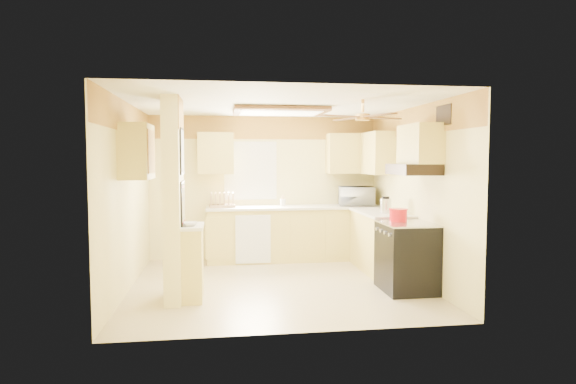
{
  "coord_description": "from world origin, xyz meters",
  "views": [
    {
      "loc": [
        -0.77,
        -6.58,
        1.76
      ],
      "look_at": [
        0.2,
        0.35,
        1.27
      ],
      "focal_mm": 30.0,
      "sensor_mm": 36.0,
      "label": 1
    }
  ],
  "objects": [
    {
      "name": "partition_ledge",
      "position": [
        -1.13,
        -0.55,
        0.45
      ],
      "size": [
        0.25,
        0.55,
        0.9
      ],
      "primitive_type": "cube",
      "color": "#D8C769",
      "rests_on": "floor"
    },
    {
      "name": "range_hood",
      "position": [
        1.74,
        -0.55,
        1.62
      ],
      "size": [
        0.5,
        0.76,
        0.14
      ],
      "primitive_type": "cube",
      "color": "black",
      "rests_on": "upper_cab_over_stove"
    },
    {
      "name": "poster_menu",
      "position": [
        -1.24,
        -0.55,
        1.85
      ],
      "size": [
        0.02,
        0.42,
        0.57
      ],
      "color": "black",
      "rests_on": "partition_column"
    },
    {
      "name": "dutch_oven",
      "position": [
        1.61,
        -0.38,
        1.0
      ],
      "size": [
        0.26,
        0.26,
        0.17
      ],
      "color": "red",
      "rests_on": "stove"
    },
    {
      "name": "upper_cab_left_wall",
      "position": [
        -1.82,
        -0.25,
        1.85
      ],
      "size": [
        0.35,
        0.75,
        0.7
      ],
      "primitive_type": "cube",
      "color": "#D8C769",
      "rests_on": "wall_left"
    },
    {
      "name": "ceiling",
      "position": [
        0.0,
        0.0,
        2.5
      ],
      "size": [
        4.0,
        4.0,
        0.0
      ],
      "primitive_type": "plane",
      "rotation": [
        3.14,
        0.0,
        0.0
      ],
      "color": "white",
      "rests_on": "wall_back"
    },
    {
      "name": "ledge_top",
      "position": [
        -1.13,
        -0.55,
        0.92
      ],
      "size": [
        0.28,
        0.58,
        0.04
      ],
      "primitive_type": "cube",
      "color": "silver",
      "rests_on": "partition_ledge"
    },
    {
      "name": "countertop_right",
      "position": [
        1.69,
        0.6,
        0.92
      ],
      "size": [
        0.64,
        1.44,
        0.04
      ],
      "primitive_type": "cube",
      "color": "silver",
      "rests_on": "lower_cabinets_right"
    },
    {
      "name": "microwave",
      "position": [
        1.59,
        1.58,
        1.1
      ],
      "size": [
        0.64,
        0.48,
        0.33
      ],
      "primitive_type": "imported",
      "rotation": [
        0.0,
        0.0,
        3.01
      ],
      "color": "white",
      "rests_on": "countertop_back"
    },
    {
      "name": "dish_rack",
      "position": [
        -0.76,
        1.61,
        1.03
      ],
      "size": [
        0.44,
        0.34,
        0.25
      ],
      "color": "tan",
      "rests_on": "countertop_back"
    },
    {
      "name": "ceiling_light_panel",
      "position": [
        0.1,
        0.5,
        2.46
      ],
      "size": [
        1.35,
        0.95,
        0.06
      ],
      "color": "brown",
      "rests_on": "ceiling"
    },
    {
      "name": "ceiling_fan",
      "position": [
        1.0,
        -0.7,
        2.29
      ],
      "size": [
        1.15,
        1.15,
        0.26
      ],
      "color": "gold",
      "rests_on": "ceiling"
    },
    {
      "name": "lower_cabinets_back",
      "position": [
        0.5,
        1.6,
        0.45
      ],
      "size": [
        3.0,
        0.6,
        0.9
      ],
      "primitive_type": "cube",
      "color": "#D8C769",
      "rests_on": "floor"
    },
    {
      "name": "dishwasher_panel",
      "position": [
        -0.25,
        1.29,
        0.43
      ],
      "size": [
        0.58,
        0.02,
        0.8
      ],
      "primitive_type": "cube",
      "color": "white",
      "rests_on": "lower_cabinets_back"
    },
    {
      "name": "window",
      "position": [
        -0.25,
        1.89,
        1.55
      ],
      "size": [
        0.92,
        0.02,
        1.02
      ],
      "color": "white",
      "rests_on": "wall_back"
    },
    {
      "name": "wall_back",
      "position": [
        0.0,
        1.9,
        1.25
      ],
      "size": [
        4.0,
        0.0,
        4.0
      ],
      "primitive_type": "plane",
      "rotation": [
        1.57,
        0.0,
        0.0
      ],
      "color": "#F5E595",
      "rests_on": "floor"
    },
    {
      "name": "wall_right",
      "position": [
        2.0,
        0.0,
        1.25
      ],
      "size": [
        0.0,
        3.8,
        3.8
      ],
      "primitive_type": "plane",
      "rotation": [
        1.57,
        0.0,
        -1.57
      ],
      "color": "#F5E595",
      "rests_on": "floor"
    },
    {
      "name": "upper_cab_back_left",
      "position": [
        -0.85,
        1.72,
        1.85
      ],
      "size": [
        0.6,
        0.35,
        0.7
      ],
      "primitive_type": "cube",
      "color": "#D8C769",
      "rests_on": "wall_back"
    },
    {
      "name": "wall_front",
      "position": [
        0.0,
        -1.9,
        1.25
      ],
      "size": [
        4.0,
        0.0,
        4.0
      ],
      "primitive_type": "plane",
      "rotation": [
        -1.57,
        0.0,
        0.0
      ],
      "color": "#F5E595",
      "rests_on": "floor"
    },
    {
      "name": "vent_grate",
      "position": [
        1.98,
        -0.9,
        2.3
      ],
      "size": [
        0.02,
        0.4,
        0.25
      ],
      "primitive_type": "cube",
      "color": "black",
      "rests_on": "wall_right"
    },
    {
      "name": "utensil_crock",
      "position": [
        0.29,
        1.65,
        1.0
      ],
      "size": [
        0.09,
        0.09,
        0.19
      ],
      "color": "white",
      "rests_on": "countertop_back"
    },
    {
      "name": "stove",
      "position": [
        1.67,
        -0.55,
        0.46
      ],
      "size": [
        0.68,
        0.77,
        0.92
      ],
      "color": "black",
      "rests_on": "floor"
    },
    {
      "name": "wallpaper_border",
      "position": [
        0.0,
        1.88,
        2.3
      ],
      "size": [
        4.0,
        0.02,
        0.4
      ],
      "primitive_type": "cube",
      "color": "#FAC249",
      "rests_on": "wall_back"
    },
    {
      "name": "floor",
      "position": [
        0.0,
        0.0,
        0.0
      ],
      "size": [
        4.0,
        4.0,
        0.0
      ],
      "primitive_type": "plane",
      "color": "tan",
      "rests_on": "ground"
    },
    {
      "name": "bowl",
      "position": [
        -1.15,
        -0.65,
        0.96
      ],
      "size": [
        0.23,
        0.23,
        0.05
      ],
      "primitive_type": "imported",
      "rotation": [
        0.0,
        0.0,
        0.23
      ],
      "color": "white",
      "rests_on": "ledge_top"
    },
    {
      "name": "countertop_back",
      "position": [
        0.5,
        1.59,
        0.92
      ],
      "size": [
        3.04,
        0.64,
        0.04
      ],
      "primitive_type": "cube",
      "color": "silver",
      "rests_on": "lower_cabinets_back"
    },
    {
      "name": "lower_cabinets_right",
      "position": [
        1.7,
        0.6,
        0.45
      ],
      "size": [
        0.6,
        1.4,
        0.9
      ],
      "primitive_type": "cube",
      "color": "#D8C769",
      "rests_on": "floor"
    },
    {
      "name": "wall_left",
      "position": [
        -2.0,
        0.0,
        1.25
      ],
      "size": [
        0.0,
        3.8,
        3.8
      ],
      "primitive_type": "plane",
      "rotation": [
        1.57,
        0.0,
        1.57
      ],
      "color": "#F5E595",
      "rests_on": "floor"
    },
    {
      "name": "poster_nashville",
      "position": [
        -1.24,
        -0.55,
        1.2
      ],
      "size": [
        0.02,
        0.42,
        0.57
      ],
      "color": "black",
      "rests_on": "partition_column"
    },
    {
      "name": "kettle",
      "position": [
        1.7,
        0.37,
        1.06
      ],
      "size": [
        0.16,
        0.16,
        0.25
      ],
      "color": "silver",
      "rests_on": "countertop_right"
    },
    {
      "name": "upper_cab_right",
      "position": [
        1.82,
        1.25,
        1.85
      ],
      "size": [
        0.35,
        1.0,
        0.7
      ],
      "primitive_type": "cube",
      "color": "#D8C769",
      "rests_on": "wall_right"
    },
    {
      "name": "upper_cab_back_right",
      "position": [
        1.55,
        1.72,
        1.85
      ],
      "size": [
        0.9,
        0.35,
        0.7
      ],
      "primitive_type": "cube",
      "color": "#D8C769",
      "rests_on": "wall_back"
    },
    {
      "name": "partition_column",
      "position": [
        -1.35,
        -0.55,
        1.25
      ],
      "size": [
        0.2,
        0.7,
        2.5
      ],
      "primitive_type": "cube",
      "color": "#F5E595",
      "rests_on": "floor"
    },
    {
      "name": "upper_cab_over_stove",
      "position": [
        1.82,
        -0.55,
        1.95
      ],
      "size": [
        0.35,
        0.76,
        0.52
      ],
      "primitive_type": "cube",
      "color": "#D8C769",
      "rests_on": "wall_right"
    }
  ]
}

